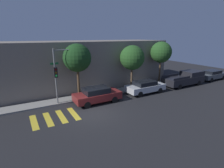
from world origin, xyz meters
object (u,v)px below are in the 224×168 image
object	(u,v)px
sedan_far_end	(212,75)
tree_far_end	(161,52)
sedan_near_corner	(97,95)
traffic_light_pole	(60,68)
tree_midblock	(132,58)
pickup_truck	(185,78)
sedan_middle	(145,87)
tree_near_corner	(77,58)

from	to	relation	value
sedan_far_end	tree_far_end	bearing A→B (deg)	167.97
sedan_near_corner	tree_far_end	bearing A→B (deg)	10.69
traffic_light_pole	sedan_far_end	world-z (taller)	traffic_light_pole
traffic_light_pole	tree_midblock	xyz separation A→B (m)	(8.17, 0.54, 0.35)
traffic_light_pole	sedan_near_corner	world-z (taller)	traffic_light_pole
tree_midblock	traffic_light_pole	bearing A→B (deg)	-176.21
sedan_near_corner	sedan_far_end	world-z (taller)	sedan_near_corner
pickup_truck	sedan_far_end	distance (m)	5.78
traffic_light_pole	sedan_middle	size ratio (longest dim) A/B	1.15
sedan_near_corner	tree_midblock	distance (m)	6.28
sedan_middle	tree_near_corner	xyz separation A→B (m)	(-6.94, 1.81, 3.34)
sedan_middle	tree_far_end	xyz separation A→B (m)	(3.80, 1.81, 3.40)
tree_near_corner	sedan_middle	bearing A→B (deg)	-14.62
sedan_near_corner	pickup_truck	xyz separation A→B (m)	(12.30, -0.00, 0.10)
sedan_near_corner	sedan_middle	xyz separation A→B (m)	(5.79, -0.00, -0.04)
pickup_truck	tree_midblock	xyz separation A→B (m)	(-7.07, 1.81, 2.85)
tree_midblock	tree_far_end	world-z (taller)	tree_far_end
sedan_near_corner	tree_midblock	xyz separation A→B (m)	(5.24, 1.81, 2.95)
traffic_light_pole	sedan_near_corner	xyz separation A→B (m)	(2.93, -1.27, -2.60)
tree_far_end	sedan_middle	bearing A→B (deg)	-154.52
tree_far_end	tree_midblock	bearing A→B (deg)	-180.00
traffic_light_pole	sedan_far_end	bearing A→B (deg)	-3.45
tree_midblock	pickup_truck	bearing A→B (deg)	-14.36
tree_midblock	sedan_far_end	bearing A→B (deg)	-8.02
pickup_truck	tree_far_end	xyz separation A→B (m)	(-2.72, 1.81, 3.26)
sedan_near_corner	sedan_middle	world-z (taller)	sedan_near_corner
traffic_light_pole	tree_far_end	world-z (taller)	tree_far_end
traffic_light_pole	tree_midblock	bearing A→B (deg)	3.79
pickup_truck	tree_near_corner	bearing A→B (deg)	172.34
tree_near_corner	tree_midblock	distance (m)	6.39
sedan_middle	sedan_far_end	bearing A→B (deg)	0.00
tree_midblock	sedan_middle	bearing A→B (deg)	-72.95
sedan_middle	sedan_near_corner	bearing A→B (deg)	180.00
tree_midblock	sedan_near_corner	bearing A→B (deg)	-160.94
traffic_light_pole	tree_far_end	xyz separation A→B (m)	(12.52, 0.54, 0.76)
sedan_middle	tree_midblock	distance (m)	3.54
sedan_far_end	tree_midblock	world-z (taller)	tree_midblock
sedan_middle	tree_near_corner	world-z (taller)	tree_near_corner
traffic_light_pole	tree_near_corner	xyz separation A→B (m)	(1.78, 0.54, 0.70)
traffic_light_pole	tree_midblock	world-z (taller)	tree_midblock
pickup_truck	tree_near_corner	world-z (taller)	tree_near_corner
traffic_light_pole	tree_far_end	bearing A→B (deg)	2.47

